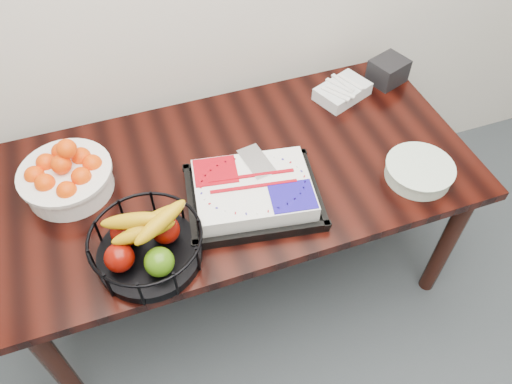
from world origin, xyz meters
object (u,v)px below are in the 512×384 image
object	(u,v)px
plate_stack	(419,171)
tangerine_bowl	(65,173)
fruit_basket	(147,244)
napkin_box	(388,71)
table	(239,183)
cake_tray	(253,192)

from	to	relation	value
plate_stack	tangerine_bowl	bearing A→B (deg)	163.18
tangerine_bowl	fruit_basket	world-z (taller)	tangerine_bowl
plate_stack	napkin_box	size ratio (longest dim) A/B	1.71
table	tangerine_bowl	bearing A→B (deg)	170.21
cake_tray	fruit_basket	xyz separation A→B (m)	(-0.40, -0.12, 0.04)
cake_tray	napkin_box	distance (m)	0.92
fruit_basket	napkin_box	bearing A→B (deg)	25.74
cake_tray	tangerine_bowl	distance (m)	0.67
fruit_basket	napkin_box	size ratio (longest dim) A/B	2.44
table	tangerine_bowl	distance (m)	0.65
fruit_basket	napkin_box	xyz separation A→B (m)	(1.20, 0.58, -0.03)
tangerine_bowl	plate_stack	size ratio (longest dim) A/B	1.30
cake_tray	napkin_box	bearing A→B (deg)	29.97
tangerine_bowl	napkin_box	bearing A→B (deg)	7.54
table	cake_tray	distance (m)	0.21
tangerine_bowl	fruit_basket	bearing A→B (deg)	-61.40
tangerine_bowl	plate_stack	distance (m)	1.29
cake_tray	table	bearing A→B (deg)	90.17
plate_stack	cake_tray	bearing A→B (deg)	170.89
table	napkin_box	size ratio (longest dim) A/B	12.05
napkin_box	table	bearing A→B (deg)	-159.88
fruit_basket	napkin_box	world-z (taller)	fruit_basket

